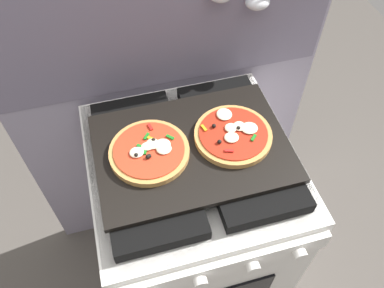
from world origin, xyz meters
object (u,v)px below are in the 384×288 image
(stove, at_px, (192,223))
(pizza_right, at_px, (233,133))
(baking_tray, at_px, (192,148))
(pizza_left, at_px, (150,151))

(stove, relative_size, pizza_right, 4.09)
(baking_tray, xyz_separation_m, pizza_left, (-0.12, 0.01, 0.02))
(baking_tray, relative_size, pizza_left, 2.45)
(stove, xyz_separation_m, baking_tray, (0.00, 0.00, 0.46))
(stove, height_order, pizza_left, pizza_left)
(pizza_left, xyz_separation_m, pizza_right, (0.24, 0.00, 0.00))
(pizza_left, bearing_deg, stove, -3.51)
(baking_tray, distance_m, pizza_right, 0.12)
(stove, bearing_deg, baking_tray, 90.00)
(stove, xyz_separation_m, pizza_left, (-0.12, 0.01, 0.48))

